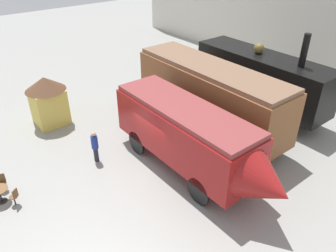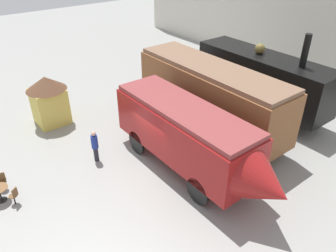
% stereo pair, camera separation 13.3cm
% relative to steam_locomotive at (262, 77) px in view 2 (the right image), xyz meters
% --- Properties ---
extents(ground_plane, '(80.00, 80.00, 0.00)m').
position_rel_steam_locomotive_xyz_m(ground_plane, '(0.62, -8.79, -2.21)').
color(ground_plane, gray).
extents(steam_locomotive, '(9.14, 2.44, 5.48)m').
position_rel_steam_locomotive_xyz_m(steam_locomotive, '(0.00, 0.00, 0.00)').
color(steam_locomotive, black).
rests_on(steam_locomotive, ground_plane).
extents(passenger_coach_wooden, '(9.82, 2.70, 3.93)m').
position_rel_steam_locomotive_xyz_m(passenger_coach_wooden, '(-0.13, -4.43, 0.09)').
color(passenger_coach_wooden, brown).
rests_on(passenger_coach_wooden, ground_plane).
extents(streamlined_locomotive, '(9.69, 2.52, 3.37)m').
position_rel_steam_locomotive_xyz_m(streamlined_locomotive, '(2.41, -7.95, -0.16)').
color(streamlined_locomotive, maroon).
rests_on(streamlined_locomotive, ground_plane).
extents(cafe_chair_0, '(0.40, 0.38, 0.87)m').
position_rel_steam_locomotive_xyz_m(cafe_chair_0, '(-1.99, -15.53, -1.70)').
color(cafe_chair_0, black).
rests_on(cafe_chair_0, ground_plane).
extents(cafe_chair_2, '(0.40, 0.40, 0.87)m').
position_rel_steam_locomotive_xyz_m(cafe_chair_2, '(-0.67, -15.38, -1.70)').
color(cafe_chair_2, black).
rests_on(cafe_chair_2, ground_plane).
extents(visitor_person, '(0.34, 0.34, 1.73)m').
position_rel_steam_locomotive_xyz_m(visitor_person, '(-1.35, -11.17, -1.27)').
color(visitor_person, '#262633').
rests_on(visitor_person, ground_plane).
extents(ticket_kiosk, '(2.34, 2.34, 3.00)m').
position_rel_steam_locomotive_xyz_m(ticket_kiosk, '(-6.55, -11.47, -0.54)').
color(ticket_kiosk, '#DBC151').
rests_on(ticket_kiosk, ground_plane).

